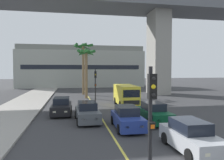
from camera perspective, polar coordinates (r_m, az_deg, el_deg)
The scene contains 13 objects.
lane_stripe_center at distance 23.83m, azimuth -4.43°, elevation -7.33°, with size 0.14×56.00×0.01m, color #DBCC4C.
bridge_overpass at distance 37.33m, azimuth -4.76°, elevation 19.12°, with size 80.32×8.00×18.36m.
pier_building_backdrop at distance 54.98m, azimuth -7.95°, elevation 3.40°, with size 30.26×8.04×10.01m.
car_queue_front at distance 20.80m, azimuth -13.09°, elevation -6.83°, with size 1.88×4.12×1.56m.
car_queue_second at distance 17.66m, azimuth -6.49°, elevation -8.45°, with size 1.94×4.15×1.56m.
car_queue_third at distance 17.57m, azimuth 10.87°, elevation -8.54°, with size 1.86×4.11×1.56m.
car_queue_fourth at distance 15.57m, azimuth 3.94°, elevation -9.94°, with size 1.92×4.14×1.56m.
car_queue_fifth at distance 12.03m, azimuth 19.95°, elevation -13.85°, with size 1.84×4.10×1.56m.
delivery_van at distance 25.27m, azimuth 3.67°, elevation -3.82°, with size 2.23×5.28×2.36m.
traffic_light_median_near at distance 6.80m, azimuth 10.21°, elevation -9.10°, with size 0.24×0.37×4.20m.
traffic_light_median_far at distance 25.13m, azimuth -4.38°, elevation -0.59°, with size 0.24×0.37×4.20m.
palm_tree_near_median at distance 37.04m, azimuth -7.55°, elevation 6.64°, with size 3.29×3.44×8.63m.
palm_tree_mid_median at distance 32.00m, azimuth -6.81°, elevation 5.28°, with size 2.72×2.81×7.21m.
Camera 1 is at (-2.48, 0.65, 4.08)m, focal length 34.88 mm.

